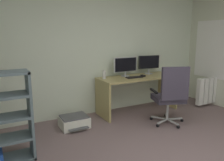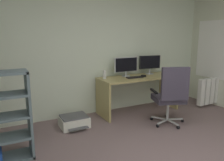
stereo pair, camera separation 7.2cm
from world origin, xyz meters
name	(u,v)px [view 2 (the right image)]	position (x,y,z in m)	size (l,w,h in m)	color
wall_back	(93,51)	(0.00, 2.67, 1.29)	(5.39, 0.10, 2.59)	silver
window_pane	(220,50)	(2.69, 1.79, 1.28)	(0.01, 1.12, 1.23)	white
window_frame	(220,50)	(2.68, 1.79, 1.28)	(0.02, 1.20, 1.31)	white
desk	(139,85)	(0.84, 2.25, 0.57)	(1.69, 0.65, 0.76)	tan
monitor_main	(126,65)	(0.62, 2.40, 0.99)	(0.55, 0.18, 0.40)	#B2B5B7
monitor_secondary	(150,63)	(1.23, 2.40, 1.00)	(0.50, 0.18, 0.41)	#B2B5B7
keyboard	(135,77)	(0.69, 2.17, 0.77)	(0.34, 0.13, 0.02)	black
computer_mouse	(144,76)	(0.92, 2.20, 0.77)	(0.06, 0.10, 0.03)	black
desktop_speaker	(104,75)	(0.10, 2.36, 0.84)	(0.07, 0.07, 0.17)	silver
office_chair	(171,94)	(0.92, 1.35, 0.58)	(0.67, 0.67, 1.09)	#B7BABC
printer	(74,121)	(-0.63, 2.09, 0.10)	(0.49, 0.48, 0.21)	white
radiator	(213,90)	(2.60, 1.79, 0.36)	(0.90, 0.10, 0.59)	white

